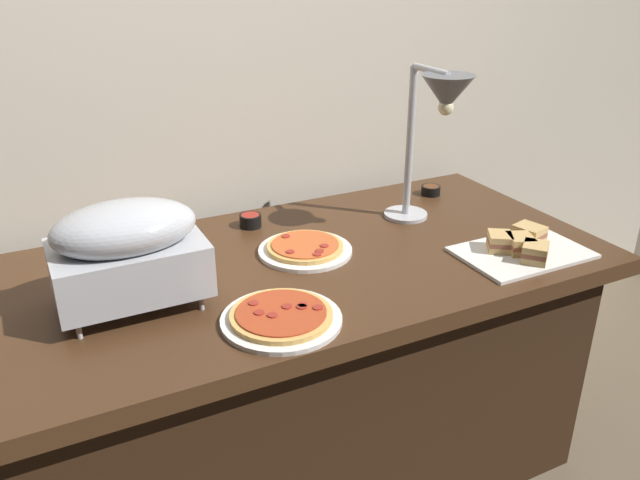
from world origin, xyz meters
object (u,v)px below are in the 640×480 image
heat_lamp (439,109)px  sauce_cup_far (250,220)px  pizza_plate_front (305,249)px  sandwich_platter (522,247)px  pizza_plate_center (281,317)px  sauce_cup_near (431,190)px  chafing_dish (127,249)px

heat_lamp → sauce_cup_far: heat_lamp is taller
pizza_plate_front → sandwich_platter: sandwich_platter is taller
pizza_plate_center → sauce_cup_near: sauce_cup_near is taller
heat_lamp → sauce_cup_far: (-0.48, 0.28, -0.36)m
pizza_plate_front → sauce_cup_far: (-0.07, 0.25, 0.01)m
pizza_plate_center → sandwich_platter: size_ratio=0.78×
heat_lamp → sauce_cup_far: bearing=149.9°
chafing_dish → sauce_cup_near: chafing_dish is taller
sandwich_platter → sauce_cup_near: sandwich_platter is taller
pizza_plate_front → sandwich_platter: 0.61m
pizza_plate_front → pizza_plate_center: same height
heat_lamp → pizza_plate_center: size_ratio=1.72×
pizza_plate_front → pizza_plate_center: size_ratio=0.95×
pizza_plate_center → sandwich_platter: sandwich_platter is taller
sandwich_platter → pizza_plate_center: bearing=-177.7°
pizza_plate_center → sandwich_platter: 0.76m
heat_lamp → sandwich_platter: 0.46m
sandwich_platter → sauce_cup_far: bearing=139.2°
heat_lamp → pizza_plate_center: 0.77m
chafing_dish → pizza_plate_center: (0.29, -0.23, -0.14)m
sandwich_platter → heat_lamp: bearing=118.1°
sandwich_platter → sauce_cup_far: size_ratio=5.32×
sandwich_platter → pizza_plate_front: bearing=152.5°
pizza_plate_front → sauce_cup_near: (0.60, 0.23, 0.01)m
chafing_dish → pizza_plate_front: chafing_dish is taller
sauce_cup_far → heat_lamp: bearing=-30.1°
heat_lamp → pizza_plate_front: (-0.41, 0.03, -0.36)m
sauce_cup_far → chafing_dish: bearing=-142.3°
pizza_plate_center → heat_lamp: bearing=24.5°
chafing_dish → pizza_plate_center: chafing_dish is taller
pizza_plate_front → sandwich_platter: bearing=-27.5°
chafing_dish → sandwich_platter: (1.04, -0.20, -0.13)m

